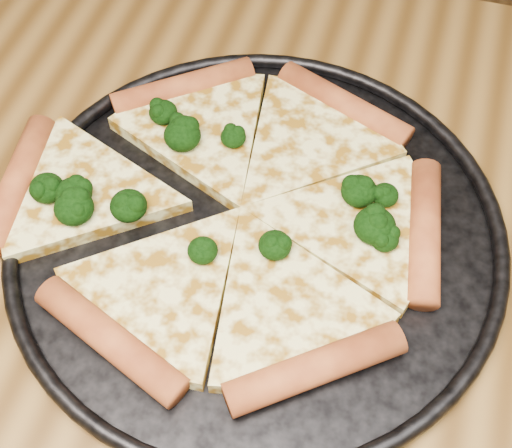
# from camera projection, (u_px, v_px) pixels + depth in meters

# --- Properties ---
(dining_table) EXTENTS (1.20, 0.90, 0.75)m
(dining_table) POSITION_uv_depth(u_px,v_px,m) (193.00, 440.00, 0.54)
(dining_table) COLOR brown
(dining_table) RESTS_ON ground
(pizza_pan) EXTENTS (0.36, 0.36, 0.02)m
(pizza_pan) POSITION_uv_depth(u_px,v_px,m) (256.00, 230.00, 0.52)
(pizza_pan) COLOR black
(pizza_pan) RESTS_ON dining_table
(pizza) EXTENTS (0.34, 0.31, 0.02)m
(pizza) POSITION_uv_depth(u_px,v_px,m) (232.00, 208.00, 0.53)
(pizza) COLOR #FFFB9C
(pizza) RESTS_ON pizza_pan
(broccoli_florets) EXTENTS (0.27, 0.14, 0.02)m
(broccoli_florets) POSITION_uv_depth(u_px,v_px,m) (197.00, 190.00, 0.52)
(broccoli_florets) COLOR black
(broccoli_florets) RESTS_ON pizza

